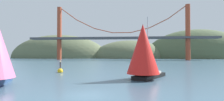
% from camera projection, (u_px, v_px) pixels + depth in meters
% --- Properties ---
extents(ground_plane, '(360.00, 360.00, 0.00)m').
position_uv_depth(ground_plane, '(87.00, 95.00, 16.99)').
color(ground_plane, '#426075').
extents(headland_right, '(84.72, 44.00, 46.70)m').
position_uv_depth(headland_right, '(198.00, 58.00, 146.25)').
color(headland_right, '#4C5B3D').
rests_on(headland_right, ground_plane).
extents(headland_center, '(62.02, 44.00, 29.40)m').
position_uv_depth(headland_center, '(129.00, 58.00, 151.03)').
color(headland_center, '#5B6647').
rests_on(headland_center, ground_plane).
extents(headland_left, '(83.61, 44.00, 39.59)m').
position_uv_depth(headland_left, '(59.00, 58.00, 156.24)').
color(headland_left, '#5B6647').
rests_on(headland_left, ground_plane).
extents(suspension_bridge, '(115.12, 6.00, 33.51)m').
position_uv_depth(suspension_bridge, '(122.00, 36.00, 111.86)').
color(suspension_bridge, '#A34228').
rests_on(suspension_bridge, ground_plane).
extents(sailboat_red_spinnaker, '(7.63, 9.60, 9.70)m').
position_uv_depth(sailboat_red_spinnaker, '(143.00, 51.00, 27.31)').
color(sailboat_red_spinnaker, black).
rests_on(sailboat_red_spinnaker, ground_plane).
extents(channel_buoy, '(1.10, 1.10, 2.64)m').
position_uv_depth(channel_buoy, '(60.00, 71.00, 37.28)').
color(channel_buoy, gold).
rests_on(channel_buoy, ground_plane).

